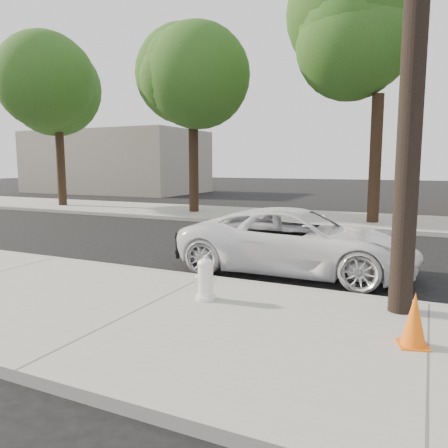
{
  "coord_description": "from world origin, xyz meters",
  "views": [
    {
      "loc": [
        3.9,
        -9.54,
        2.34
      ],
      "look_at": [
        -0.25,
        -0.73,
        1.0
      ],
      "focal_mm": 35.0,
      "sensor_mm": 36.0,
      "label": 1
    }
  ],
  "objects": [
    {
      "name": "ground",
      "position": [
        0.0,
        0.0,
        0.0
      ],
      "size": [
        120.0,
        120.0,
        0.0
      ],
      "primitive_type": "plane",
      "color": "black",
      "rests_on": "ground"
    },
    {
      "name": "police_cruiser",
      "position": [
        1.38,
        -0.48,
        0.7
      ],
      "size": [
        5.08,
        2.45,
        1.39
      ],
      "primitive_type": "imported",
      "rotation": [
        0.0,
        0.0,
        1.6
      ],
      "color": "white",
      "rests_on": "ground"
    },
    {
      "name": "traffic_cone",
      "position": [
        3.83,
        -3.98,
        0.47
      ],
      "size": [
        0.42,
        0.42,
        0.67
      ],
      "rotation": [
        0.0,
        0.0,
        0.27
      ],
      "color": "#FF670D",
      "rests_on": "near_sidewalk"
    },
    {
      "name": "tree_c",
      "position": [
        2.22,
        7.64,
        6.91
      ],
      "size": [
        4.96,
        4.8,
        9.55
      ],
      "color": "black",
      "rests_on": "far_sidewalk"
    },
    {
      "name": "fire_hydrant",
      "position": [
        0.7,
        -3.43,
        0.48
      ],
      "size": [
        0.37,
        0.33,
        0.68
      ],
      "rotation": [
        0.0,
        0.0,
        0.29
      ],
      "color": "white",
      "rests_on": "near_sidewalk"
    },
    {
      "name": "near_sidewalk",
      "position": [
        0.0,
        -4.3,
        0.07
      ],
      "size": [
        90.0,
        4.4,
        0.15
      ],
      "primitive_type": "cube",
      "color": "gray",
      "rests_on": "ground"
    },
    {
      "name": "tree_a",
      "position": [
        -13.8,
        7.85,
        6.53
      ],
      "size": [
        4.65,
        4.5,
        9.0
      ],
      "color": "black",
      "rests_on": "far_sidewalk"
    },
    {
      "name": "far_sidewalk",
      "position": [
        0.0,
        8.5,
        0.07
      ],
      "size": [
        90.0,
        5.0,
        0.15
      ],
      "primitive_type": "cube",
      "color": "gray",
      "rests_on": "ground"
    },
    {
      "name": "curb_near",
      "position": [
        0.0,
        -2.1,
        0.07
      ],
      "size": [
        90.0,
        0.12,
        0.16
      ],
      "primitive_type": "cube",
      "color": "#9E9B93",
      "rests_on": "ground"
    },
    {
      "name": "tree_b",
      "position": [
        -5.81,
        8.06,
        6.15
      ],
      "size": [
        4.34,
        4.2,
        8.45
      ],
      "color": "black",
      "rests_on": "far_sidewalk"
    },
    {
      "name": "building_far",
      "position": [
        -20.0,
        20.0,
        2.5
      ],
      "size": [
        14.0,
        8.0,
        5.0
      ],
      "primitive_type": "cube",
      "color": "gray",
      "rests_on": "ground"
    }
  ]
}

